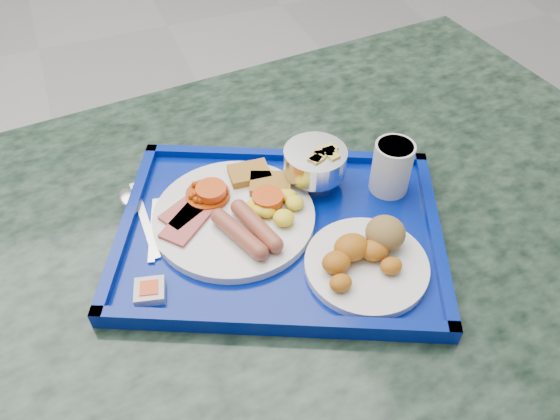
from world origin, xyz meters
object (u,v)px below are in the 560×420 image
at_px(table, 289,297).
at_px(main_plate, 238,212).
at_px(bread_plate, 368,256).
at_px(fruit_bowl, 316,162).
at_px(tray, 280,232).
at_px(juice_cup, 392,166).

distance_m(table, main_plate, 0.25).
distance_m(bread_plate, fruit_bowl, 0.18).
xyz_separation_m(main_plate, fruit_bowl, (0.14, 0.03, 0.03)).
relative_size(tray, fruit_bowl, 5.80).
xyz_separation_m(main_plate, bread_plate, (0.14, -0.15, 0.00)).
relative_size(tray, juice_cup, 6.68).
xyz_separation_m(tray, juice_cup, (0.19, 0.02, 0.05)).
distance_m(table, fruit_bowl, 0.28).
height_order(fruit_bowl, juice_cup, juice_cup).
relative_size(table, fruit_bowl, 13.84).
bearing_deg(tray, juice_cup, 5.52).
height_order(table, juice_cup, juice_cup).
relative_size(tray, main_plate, 2.36).
relative_size(table, juice_cup, 15.93).
xyz_separation_m(fruit_bowl, juice_cup, (0.10, -0.05, 0.00)).
height_order(main_plate, bread_plate, bread_plate).
xyz_separation_m(bread_plate, juice_cup, (0.11, 0.12, 0.03)).
bearing_deg(table, tray, -137.29).
xyz_separation_m(main_plate, juice_cup, (0.24, -0.03, 0.03)).
bearing_deg(main_plate, juice_cup, -6.04).
height_order(tray, juice_cup, juice_cup).
xyz_separation_m(table, main_plate, (-0.08, 0.02, 0.23)).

